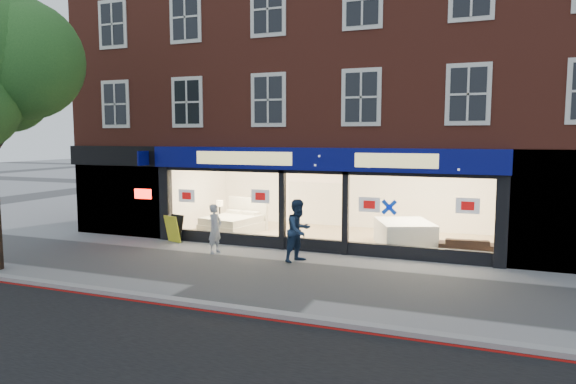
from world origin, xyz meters
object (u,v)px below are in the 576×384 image
Objects in this scene: pedestrian_grey at (215,229)px; mattress_stack at (404,234)px; sofa at (467,246)px; display_bed at (234,223)px; a_board at (174,229)px; pedestrian_blue at (299,231)px.

mattress_stack is at bearing -56.36° from pedestrian_grey.
mattress_stack is 1.52× the size of sofa.
sofa is at bearing -66.17° from pedestrian_grey.
display_bed reaches higher than a_board.
mattress_stack is 1.63× the size of pedestrian_grey.
a_board is 2.37m from pedestrian_grey.
pedestrian_blue is (3.71, -3.09, 0.48)m from display_bed.
sofa is (1.94, -0.49, -0.16)m from mattress_stack.
display_bed reaches higher than mattress_stack.
pedestrian_grey is at bearing 111.67° from pedestrian_blue.
display_bed is 4.85m from pedestrian_blue.
a_board is 5.10m from pedestrian_blue.
pedestrian_blue is (4.97, -1.05, 0.44)m from a_board.
sofa is 0.90× the size of pedestrian_blue.
pedestrian_blue is at bearing -29.34° from display_bed.
mattress_stack is 2.01m from sofa.
sofa is 1.74× the size of a_board.
pedestrian_blue reaches higher than a_board.
mattress_stack is at bearing 28.42° from a_board.
sofa is at bearing -14.13° from mattress_stack.
sofa is at bearing 5.44° from display_bed.
a_board is (-9.53, -1.32, 0.13)m from sofa.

